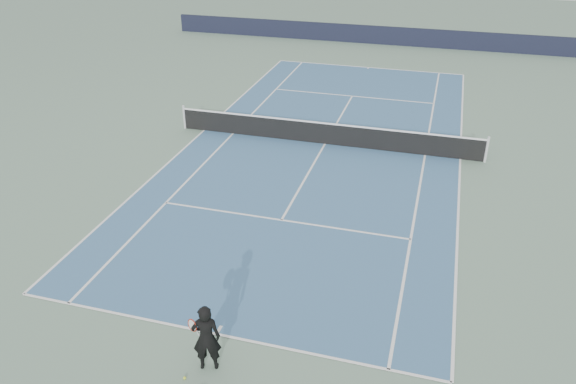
# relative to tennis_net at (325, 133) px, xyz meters

# --- Properties ---
(ground) EXTENTS (80.00, 80.00, 0.00)m
(ground) POSITION_rel_tennis_net_xyz_m (0.00, 0.00, -0.50)
(ground) COLOR slate
(court_surface) EXTENTS (10.97, 23.77, 0.01)m
(court_surface) POSITION_rel_tennis_net_xyz_m (0.00, 0.00, -0.50)
(court_surface) COLOR #396289
(court_surface) RESTS_ON ground
(tennis_net) EXTENTS (12.90, 0.10, 1.07)m
(tennis_net) POSITION_rel_tennis_net_xyz_m (0.00, 0.00, 0.00)
(tennis_net) COLOR silver
(tennis_net) RESTS_ON ground
(windscreen_far) EXTENTS (30.00, 0.25, 1.20)m
(windscreen_far) POSITION_rel_tennis_net_xyz_m (0.00, 17.88, 0.10)
(windscreen_far) COLOR black
(windscreen_far) RESTS_ON ground
(tennis_player) EXTENTS (0.83, 0.65, 1.71)m
(tennis_player) POSITION_rel_tennis_net_xyz_m (0.23, -12.88, 0.35)
(tennis_player) COLOR black
(tennis_player) RESTS_ON ground
(tennis_ball) EXTENTS (0.07, 0.07, 0.07)m
(tennis_ball) POSITION_rel_tennis_net_xyz_m (-0.14, -13.37, -0.47)
(tennis_ball) COLOR #CBDF2D
(tennis_ball) RESTS_ON ground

